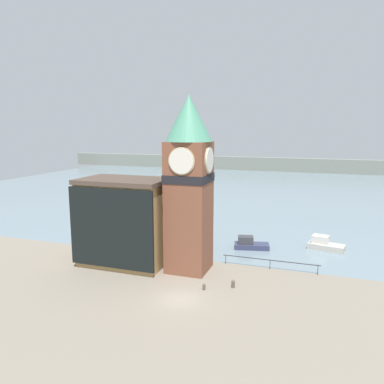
{
  "coord_description": "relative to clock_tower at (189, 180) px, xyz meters",
  "views": [
    {
      "loc": [
        11.76,
        -30.48,
        15.75
      ],
      "look_at": [
        -0.69,
        5.58,
        9.24
      ],
      "focal_mm": 35.0,
      "sensor_mm": 36.0,
      "label": 1
    }
  ],
  "objects": [
    {
      "name": "boat_far",
      "position": [
        14.51,
        12.47,
        -9.55
      ],
      "size": [
        4.9,
        3.07,
        1.8
      ],
      "rotation": [
        0.0,
        0.0,
        -0.22
      ],
      "color": "#B7B2A8",
      "rests_on": "water"
    },
    {
      "name": "mooring_bollard_near",
      "position": [
        3.22,
        -4.66,
        -9.85
      ],
      "size": [
        0.31,
        0.31,
        0.65
      ],
      "color": "brown",
      "rests_on": "ground_plane"
    },
    {
      "name": "far_shoreline",
      "position": [
        1.68,
        103.33,
        -7.7
      ],
      "size": [
        180.0,
        3.0,
        5.0
      ],
      "color": "gray",
      "rests_on": "water"
    },
    {
      "name": "clock_tower",
      "position": [
        0.0,
        0.0,
        0.0
      ],
      "size": [
        5.06,
        5.06,
        19.24
      ],
      "color": "brown",
      "rests_on": "ground_plane"
    },
    {
      "name": "water",
      "position": [
        1.68,
        63.33,
        -10.2
      ],
      "size": [
        160.0,
        120.0,
        0.0
      ],
      "color": "gray",
      "rests_on": "ground_plane"
    },
    {
      "name": "pier_building",
      "position": [
        -7.76,
        -0.59,
        -5.13
      ],
      "size": [
        10.17,
        6.51,
        10.08
      ],
      "color": "#A88451",
      "rests_on": "ground_plane"
    },
    {
      "name": "mooring_bollard_far",
      "position": [
        5.82,
        -3.21,
        -9.76
      ],
      "size": [
        0.37,
        0.37,
        0.81
      ],
      "color": "brown",
      "rests_on": "ground_plane"
    },
    {
      "name": "boat_near",
      "position": [
        5.11,
        9.71,
        -9.61
      ],
      "size": [
        4.85,
        2.98,
        1.64
      ],
      "rotation": [
        0.0,
        0.0,
        0.23
      ],
      "color": "#333856",
      "rests_on": "water"
    },
    {
      "name": "pier_railing",
      "position": [
        8.63,
        3.08,
        -9.24
      ],
      "size": [
        10.89,
        0.08,
        1.09
      ],
      "color": "#333338",
      "rests_on": "ground_plane"
    },
    {
      "name": "ground_plane",
      "position": [
        1.68,
        -7.43,
        -10.2
      ],
      "size": [
        160.0,
        160.0,
        0.0
      ],
      "primitive_type": "plane",
      "color": "gray"
    }
  ]
}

